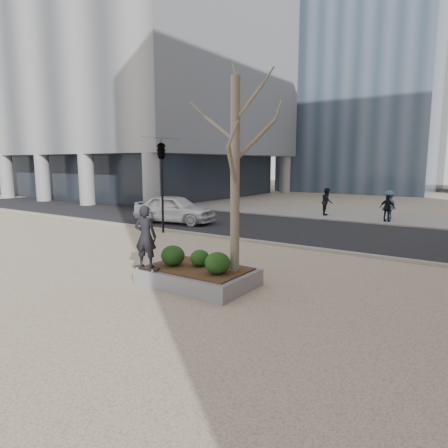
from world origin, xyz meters
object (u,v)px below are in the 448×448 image
Objects in this scene: skateboard at (146,268)px; police_car at (175,209)px; planter at (198,277)px; skateboarder at (146,237)px.

skateboard is 0.17× the size of police_car.
planter is 1.82m from skateboarder.
police_car is at bearing -70.73° from skateboarder.
skateboarder is at bearing -152.60° from police_car.
skateboard is at bearing -152.60° from police_car.
police_car is at bearing 134.38° from planter.
police_car is (-6.92, 9.08, 0.32)m from skateboard.
skateboarder is (-1.10, -0.88, 1.15)m from planter.
skateboard is 0.46× the size of skateboarder.
planter is at bearing -145.55° from police_car.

